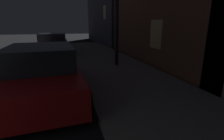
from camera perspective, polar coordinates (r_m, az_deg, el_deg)
The scene contains 2 objects.
car_red at distance 4.87m, azimuth -22.55°, elevation -0.83°, with size 2.16×4.13×1.43m.
car_silver at distance 11.68m, azimuth -19.45°, elevation 8.13°, with size 2.11×4.05×1.43m.
Camera 1 is at (3.40, -0.09, 1.95)m, focal length 26.80 mm.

